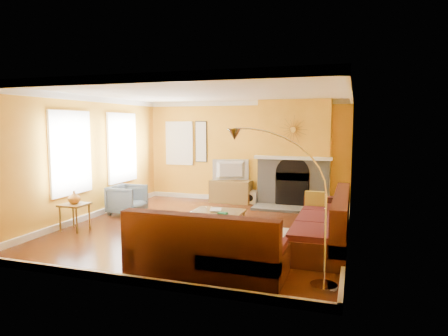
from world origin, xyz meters
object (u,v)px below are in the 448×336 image
(sectional_sofa, at_px, (257,220))
(side_table, at_px, (75,217))
(media_console, at_px, (231,191))
(arc_lamp, at_px, (282,208))
(armchair, at_px, (127,200))
(coffee_table, at_px, (215,222))

(sectional_sofa, xyz_separation_m, side_table, (-3.65, -0.13, -0.18))
(media_console, height_order, arc_lamp, arc_lamp)
(media_console, xyz_separation_m, armchair, (-1.89, -2.06, 0.04))
(media_console, bearing_deg, sectional_sofa, -65.95)
(sectional_sofa, xyz_separation_m, media_console, (-1.57, 3.51, -0.15))
(sectional_sofa, relative_size, arc_lamp, 1.86)
(coffee_table, relative_size, arc_lamp, 0.49)
(coffee_table, distance_m, armchair, 2.61)
(sectional_sofa, distance_m, side_table, 3.66)
(sectional_sofa, distance_m, media_console, 3.85)
(side_table, xyz_separation_m, arc_lamp, (4.33, -1.36, 0.75))
(media_console, distance_m, armchair, 2.79)
(coffee_table, distance_m, arc_lamp, 2.81)
(sectional_sofa, xyz_separation_m, arc_lamp, (0.68, -1.49, 0.56))
(side_table, height_order, arc_lamp, arc_lamp)
(coffee_table, distance_m, side_table, 2.78)
(arc_lamp, bearing_deg, side_table, 162.52)
(sectional_sofa, distance_m, coffee_table, 1.19)
(armchair, bearing_deg, sectional_sofa, -112.83)
(coffee_table, relative_size, side_table, 1.87)
(coffee_table, distance_m, media_console, 2.95)
(sectional_sofa, height_order, media_console, sectional_sofa)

